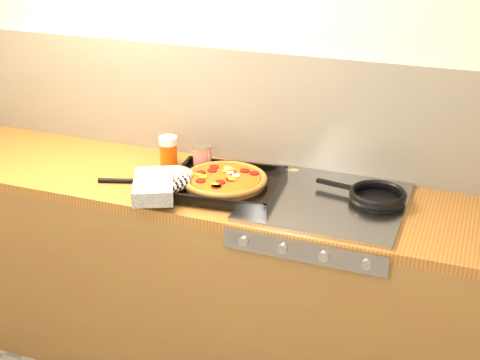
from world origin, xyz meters
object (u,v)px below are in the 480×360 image
at_px(pizza_on_tray, 206,181).
at_px(juice_glass, 168,151).
at_px(frying_pan, 376,196).
at_px(tomato_can, 202,158).

relative_size(pizza_on_tray, juice_glass, 4.38).
relative_size(frying_pan, tomato_can, 3.35).
distance_m(frying_pan, juice_glass, 0.92).
distance_m(tomato_can, juice_glass, 0.16).
bearing_deg(pizza_on_tray, juice_glass, 143.52).
relative_size(tomato_can, juice_glass, 0.85).
xyz_separation_m(tomato_can, juice_glass, (-0.16, -0.00, 0.01)).
xyz_separation_m(pizza_on_tray, frying_pan, (0.66, 0.13, -0.01)).
height_order(pizza_on_tray, frying_pan, pizza_on_tray).
distance_m(pizza_on_tray, juice_glass, 0.33).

